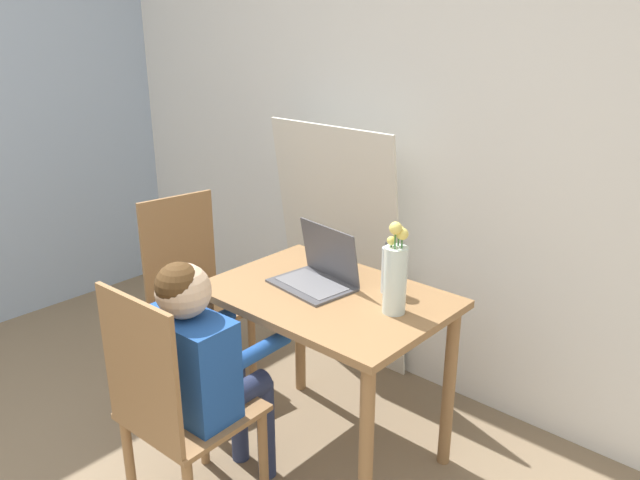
# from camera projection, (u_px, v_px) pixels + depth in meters

# --- Properties ---
(wall_back) EXTENTS (6.40, 0.05, 2.50)m
(wall_back) POSITION_uv_depth(u_px,v_px,m) (439.00, 130.00, 2.76)
(wall_back) COLOR white
(wall_back) RESTS_ON ground_plane
(dining_table) EXTENTS (0.91, 0.63, 0.73)m
(dining_table) POSITION_uv_depth(u_px,v_px,m) (327.00, 321.00, 2.43)
(dining_table) COLOR olive
(dining_table) RESTS_ON ground_plane
(chair_occupied) EXTENTS (0.41, 0.41, 0.92)m
(chair_occupied) POSITION_uv_depth(u_px,v_px,m) (175.00, 409.00, 2.12)
(chair_occupied) COLOR olive
(chair_occupied) RESTS_ON ground_plane
(chair_spare) EXTENTS (0.46, 0.46, 0.92)m
(chair_spare) POSITION_uv_depth(u_px,v_px,m) (193.00, 293.00, 3.01)
(chair_spare) COLOR olive
(chair_spare) RESTS_ON ground_plane
(person_seated) EXTENTS (0.36, 0.43, 0.98)m
(person_seated) POSITION_uv_depth(u_px,v_px,m) (200.00, 355.00, 2.16)
(person_seated) COLOR #1E4C9E
(person_seated) RESTS_ON ground_plane
(laptop) EXTENTS (0.34, 0.27, 0.23)m
(laptop) POSITION_uv_depth(u_px,v_px,m) (319.00, 271.00, 2.45)
(laptop) COLOR #4C4C51
(laptop) RESTS_ON dining_table
(flower_vase) EXTENTS (0.08, 0.08, 0.35)m
(flower_vase) POSITION_uv_depth(u_px,v_px,m) (395.00, 274.00, 2.18)
(flower_vase) COLOR silver
(flower_vase) RESTS_ON dining_table
(water_bottle) EXTENTS (0.06, 0.06, 0.20)m
(water_bottle) POSITION_uv_depth(u_px,v_px,m) (389.00, 269.00, 2.36)
(water_bottle) COLOR silver
(water_bottle) RESTS_ON dining_table
(cardboard_panel) EXTENTS (0.74, 0.19, 1.25)m
(cardboard_panel) POSITION_uv_depth(u_px,v_px,m) (339.00, 248.00, 3.14)
(cardboard_panel) COLOR silver
(cardboard_panel) RESTS_ON ground_plane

